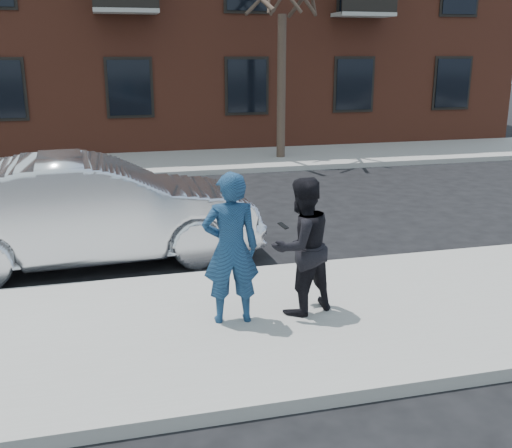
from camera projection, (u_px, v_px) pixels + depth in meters
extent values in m
plane|color=black|center=(184.00, 331.00, 7.32)|extent=(100.00, 100.00, 0.00)
cube|color=gray|center=(186.00, 334.00, 7.07)|extent=(50.00, 3.50, 0.15)
cube|color=#999691|center=(169.00, 280.00, 8.74)|extent=(50.00, 0.10, 0.15)
cube|color=gray|center=(133.00, 164.00, 17.78)|extent=(50.00, 3.50, 0.15)
cube|color=#999691|center=(137.00, 176.00, 16.10)|extent=(50.00, 0.10, 0.15)
cube|color=black|center=(247.00, 86.00, 19.69)|extent=(1.30, 0.06, 1.70)
cube|color=black|center=(453.00, 83.00, 21.49)|extent=(1.30, 0.06, 1.70)
cylinder|color=#34261E|center=(281.00, 88.00, 18.01)|extent=(0.26, 0.26, 4.20)
imported|color=silver|center=(93.00, 210.00, 9.51)|extent=(5.33, 2.15, 1.72)
imported|color=navy|center=(231.00, 248.00, 7.02)|extent=(0.70, 0.49, 1.84)
cube|color=black|center=(224.00, 220.00, 7.14)|extent=(0.08, 0.13, 0.08)
imported|color=black|center=(302.00, 246.00, 7.30)|extent=(1.00, 0.89, 1.71)
cube|color=black|center=(283.00, 226.00, 7.29)|extent=(0.13, 0.15, 0.06)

